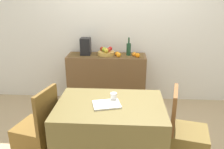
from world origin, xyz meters
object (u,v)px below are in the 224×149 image
(fruit_bowl, at_px, (106,53))
(open_book, at_px, (107,104))
(wine_bottle, at_px, (129,49))
(coffee_maker, at_px, (86,46))
(coffee_cup, at_px, (114,97))
(chair_by_corner, at_px, (186,144))
(dining_table, at_px, (110,134))
(chair_near_window, at_px, (38,139))
(sideboard_console, at_px, (107,80))

(fruit_bowl, height_order, open_book, fruit_bowl)
(wine_bottle, bearing_deg, open_book, -98.87)
(coffee_maker, xyz_separation_m, coffee_cup, (0.54, -1.39, -0.23))
(chair_by_corner, bearing_deg, coffee_maker, 132.42)
(dining_table, relative_size, open_book, 4.11)
(fruit_bowl, xyz_separation_m, coffee_cup, (0.20, -1.39, -0.13))
(open_book, height_order, chair_near_window, chair_near_window)
(wine_bottle, height_order, chair_near_window, wine_bottle)
(wine_bottle, xyz_separation_m, chair_by_corner, (0.64, -1.47, -0.72))
(open_book, bearing_deg, chair_by_corner, -12.23)
(dining_table, distance_m, coffee_cup, 0.42)
(dining_table, relative_size, coffee_cup, 13.07)
(open_book, bearing_deg, sideboard_console, 80.39)
(dining_table, bearing_deg, wine_bottle, 82.39)
(dining_table, relative_size, chair_by_corner, 1.28)
(wine_bottle, bearing_deg, sideboard_console, 180.00)
(sideboard_console, xyz_separation_m, chair_near_window, (-0.67, -1.48, -0.17))
(open_book, distance_m, chair_by_corner, 1.00)
(wine_bottle, bearing_deg, chair_by_corner, -66.47)
(wine_bottle, height_order, dining_table, wine_bottle)
(sideboard_console, relative_size, open_book, 4.63)
(open_book, distance_m, chair_near_window, 0.94)
(coffee_maker, bearing_deg, sideboard_console, 0.00)
(sideboard_console, distance_m, chair_near_window, 1.64)
(wine_bottle, height_order, chair_by_corner, wine_bottle)
(wine_bottle, bearing_deg, coffee_maker, 180.00)
(coffee_cup, bearing_deg, open_book, -120.26)
(coffee_maker, distance_m, chair_near_window, 1.69)
(fruit_bowl, distance_m, chair_near_window, 1.75)
(wine_bottle, xyz_separation_m, coffee_maker, (-0.70, 0.00, 0.03))
(open_book, relative_size, chair_by_corner, 0.31)
(sideboard_console, relative_size, chair_near_window, 1.44)
(dining_table, height_order, coffee_cup, coffee_cup)
(wine_bottle, bearing_deg, coffee_cup, -96.85)
(wine_bottle, bearing_deg, fruit_bowl, 180.00)
(fruit_bowl, relative_size, open_book, 0.99)
(open_book, bearing_deg, coffee_maker, 92.87)
(chair_by_corner, bearing_deg, wine_bottle, 113.53)
(dining_table, bearing_deg, open_book, -141.57)
(sideboard_console, height_order, coffee_cup, sideboard_console)
(fruit_bowl, distance_m, wine_bottle, 0.38)
(coffee_cup, height_order, chair_by_corner, chair_by_corner)
(sideboard_console, xyz_separation_m, fruit_bowl, (-0.01, 0.00, 0.47))
(sideboard_console, distance_m, coffee_maker, 0.67)
(fruit_bowl, height_order, chair_by_corner, fruit_bowl)
(coffee_maker, bearing_deg, chair_by_corner, -47.58)
(dining_table, bearing_deg, coffee_maker, 108.96)
(fruit_bowl, distance_m, chair_by_corner, 1.90)
(coffee_cup, relative_size, chair_near_window, 0.10)
(fruit_bowl, xyz_separation_m, coffee_maker, (-0.33, 0.00, 0.11))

